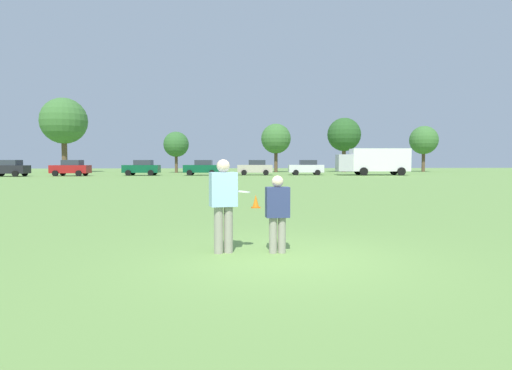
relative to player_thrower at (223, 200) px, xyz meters
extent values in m
plane|color=#6B9347|center=(1.08, -0.52, -0.99)|extent=(190.68, 190.68, 0.00)
cylinder|color=gray|center=(-0.09, -0.02, -0.55)|extent=(0.17, 0.17, 0.88)
cylinder|color=gray|center=(0.09, 0.02, -0.55)|extent=(0.17, 0.17, 0.88)
cube|color=#9EC6E5|center=(0.00, 0.00, 0.21)|extent=(0.53, 0.37, 0.64)
sphere|color=beige|center=(0.00, 0.00, 0.64)|extent=(0.24, 0.24, 0.24)
cylinder|color=gray|center=(1.09, -0.08, -0.65)|extent=(0.15, 0.15, 0.67)
cylinder|color=gray|center=(0.92, -0.09, -0.65)|extent=(0.15, 0.15, 0.67)
cube|color=navy|center=(1.00, -0.08, -0.03)|extent=(0.44, 0.27, 0.57)
sphere|color=beige|center=(1.00, -0.08, 0.35)|extent=(0.22, 0.22, 0.22)
cylinder|color=white|center=(0.38, 0.10, 0.15)|extent=(0.27, 0.27, 0.06)
cube|color=#D8590C|center=(1.29, 7.89, -0.97)|extent=(0.32, 0.32, 0.03)
cone|color=orange|center=(1.29, 7.89, -0.73)|extent=(0.24, 0.24, 0.45)
cube|color=black|center=(-23.15, 42.76, -0.21)|extent=(4.33, 2.12, 0.90)
cube|color=#2D333D|center=(-22.90, 42.74, 0.51)|extent=(2.12, 1.79, 0.64)
cylinder|color=black|center=(-24.37, 43.86, -0.66)|extent=(0.68, 0.27, 0.66)
cylinder|color=black|center=(-21.93, 41.66, -0.66)|extent=(0.68, 0.27, 0.66)
cylinder|color=black|center=(-21.77, 43.65, -0.66)|extent=(0.68, 0.27, 0.66)
cube|color=maroon|center=(-16.76, 43.65, -0.21)|extent=(4.33, 2.12, 0.90)
cube|color=#2D333D|center=(-16.51, 43.63, 0.51)|extent=(2.12, 1.79, 0.64)
cylinder|color=black|center=(-18.14, 42.76, -0.66)|extent=(0.68, 0.27, 0.66)
cylinder|color=black|center=(-17.98, 44.75, -0.66)|extent=(0.68, 0.27, 0.66)
cylinder|color=black|center=(-15.54, 42.55, -0.66)|extent=(0.68, 0.27, 0.66)
cylinder|color=black|center=(-15.39, 44.54, -0.66)|extent=(0.68, 0.27, 0.66)
cube|color=#0C4C2D|center=(-9.03, 44.79, -0.21)|extent=(4.33, 2.12, 0.90)
cube|color=#2D333D|center=(-8.78, 44.77, 0.51)|extent=(2.12, 1.79, 0.64)
cylinder|color=black|center=(-10.41, 43.90, -0.66)|extent=(0.68, 0.27, 0.66)
cylinder|color=black|center=(-10.25, 45.89, -0.66)|extent=(0.68, 0.27, 0.66)
cylinder|color=black|center=(-7.81, 43.69, -0.66)|extent=(0.68, 0.27, 0.66)
cylinder|color=black|center=(-7.65, 45.68, -0.66)|extent=(0.68, 0.27, 0.66)
cube|color=#0C4C2D|center=(-2.00, 44.79, -0.21)|extent=(4.33, 2.12, 0.90)
cube|color=#2D333D|center=(-1.75, 44.77, 0.51)|extent=(2.12, 1.79, 0.64)
cylinder|color=black|center=(-3.38, 43.90, -0.66)|extent=(0.68, 0.27, 0.66)
cylinder|color=black|center=(-3.22, 45.89, -0.66)|extent=(0.68, 0.27, 0.66)
cylinder|color=black|center=(-0.78, 43.69, -0.66)|extent=(0.68, 0.27, 0.66)
cylinder|color=black|center=(-0.62, 45.69, -0.66)|extent=(0.68, 0.27, 0.66)
cube|color=#B7AD99|center=(4.40, 45.01, -0.21)|extent=(4.33, 2.12, 0.90)
cube|color=#2D333D|center=(4.65, 44.99, 0.51)|extent=(2.12, 1.79, 0.64)
cylinder|color=black|center=(3.03, 44.12, -0.66)|extent=(0.68, 0.27, 0.66)
cylinder|color=black|center=(3.18, 46.11, -0.66)|extent=(0.68, 0.27, 0.66)
cylinder|color=black|center=(5.62, 43.91, -0.66)|extent=(0.68, 0.27, 0.66)
cylinder|color=black|center=(5.78, 45.90, -0.66)|extent=(0.68, 0.27, 0.66)
cube|color=silver|center=(10.61, 44.82, -0.21)|extent=(4.33, 2.12, 0.90)
cube|color=#2D333D|center=(10.86, 44.80, 0.51)|extent=(2.12, 1.79, 0.64)
cylinder|color=black|center=(9.23, 43.92, -0.66)|extent=(0.68, 0.27, 0.66)
cylinder|color=black|center=(9.39, 45.91, -0.66)|extent=(0.68, 0.27, 0.66)
cylinder|color=black|center=(11.83, 43.72, -0.66)|extent=(0.68, 0.27, 0.66)
cylinder|color=black|center=(11.98, 45.71, -0.66)|extent=(0.68, 0.27, 0.66)
cube|color=white|center=(19.26, 43.35, 0.84)|extent=(6.98, 3.03, 2.70)
cube|color=#B2B2B7|center=(15.07, 43.68, 0.49)|extent=(1.98, 2.43, 2.00)
cylinder|color=black|center=(16.95, 42.16, -0.51)|extent=(0.98, 0.35, 0.96)
cylinder|color=black|center=(17.16, 44.89, -0.51)|extent=(0.98, 0.35, 0.96)
cylinder|color=black|center=(21.35, 41.81, -0.51)|extent=(0.98, 0.35, 0.96)
cylinder|color=black|center=(21.57, 44.54, -0.51)|extent=(0.98, 0.35, 0.96)
cylinder|color=brown|center=(-22.81, 59.96, 1.39)|extent=(0.79, 0.79, 4.76)
sphere|color=#3D7033|center=(-22.81, 59.96, 6.67)|extent=(6.80, 6.80, 6.80)
cylinder|color=brown|center=(-6.07, 56.83, 0.29)|extent=(0.43, 0.43, 2.56)
sphere|color=#33662D|center=(-6.07, 56.83, 3.13)|extent=(3.66, 3.66, 3.66)
cylinder|color=brown|center=(8.79, 58.83, 0.60)|extent=(0.53, 0.53, 3.17)
sphere|color=#3D7033|center=(8.79, 58.83, 4.12)|extent=(4.54, 4.54, 4.54)
cylinder|color=brown|center=(19.44, 59.00, 0.82)|extent=(0.60, 0.60, 3.61)
sphere|color=#285623|center=(19.44, 59.00, 4.81)|extent=(5.15, 5.15, 5.15)
cylinder|color=brown|center=(32.37, 59.23, 0.57)|extent=(0.52, 0.52, 3.11)
sphere|color=#3D7033|center=(32.37, 59.23, 4.01)|extent=(4.45, 4.45, 4.45)
camera|label=1|loc=(-0.11, -8.21, 0.74)|focal=31.03mm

